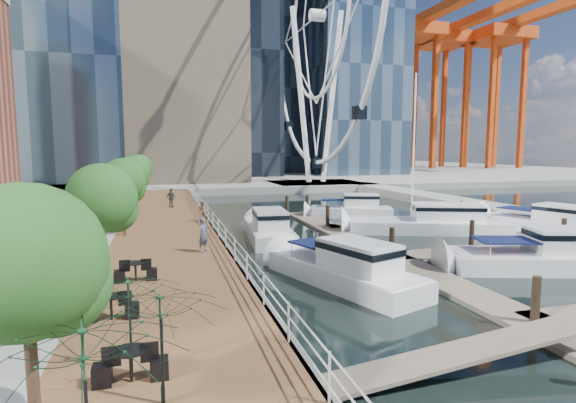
# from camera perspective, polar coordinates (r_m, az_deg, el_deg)

# --- Properties ---
(ground) EXTENTS (520.00, 520.00, 0.00)m
(ground) POSITION_cam_1_polar(r_m,az_deg,el_deg) (17.84, 17.00, -13.67)
(ground) COLOR black
(ground) RESTS_ON ground
(boardwalk) EXTENTS (6.00, 60.00, 1.00)m
(boardwalk) POSITION_cam_1_polar(r_m,az_deg,el_deg) (29.53, -15.12, -4.52)
(boardwalk) COLOR brown
(boardwalk) RESTS_ON ground
(seawall) EXTENTS (0.25, 60.00, 1.00)m
(seawall) POSITION_cam_1_polar(r_m,az_deg,el_deg) (29.70, -9.31, -4.31)
(seawall) COLOR #595954
(seawall) RESTS_ON ground
(land_far) EXTENTS (200.00, 114.00, 1.00)m
(land_far) POSITION_cam_1_polar(r_m,az_deg,el_deg) (116.49, -11.27, 3.78)
(land_far) COLOR gray
(land_far) RESTS_ON ground
(breakwater) EXTENTS (4.00, 60.00, 1.00)m
(breakwater) POSITION_cam_1_polar(r_m,az_deg,el_deg) (45.18, 24.68, -1.08)
(breakwater) COLOR gray
(breakwater) RESTS_ON ground
(pier) EXTENTS (14.00, 12.00, 1.00)m
(pier) POSITION_cam_1_polar(r_m,az_deg,el_deg) (70.18, 3.57, 2.07)
(pier) COLOR gray
(pier) RESTS_ON ground
(railing) EXTENTS (0.10, 60.00, 1.05)m
(railing) POSITION_cam_1_polar(r_m,az_deg,el_deg) (29.52, -9.54, -2.37)
(railing) COLOR white
(railing) RESTS_ON boardwalk
(floating_docks) EXTENTS (16.00, 34.00, 2.60)m
(floating_docks) POSITION_cam_1_polar(r_m,az_deg,el_deg) (30.03, 19.54, -4.51)
(floating_docks) COLOR #6D6051
(floating_docks) RESTS_ON ground
(ferris_wheel) EXTENTS (5.80, 45.60, 47.80)m
(ferris_wheel) POSITION_cam_1_polar(r_m,az_deg,el_deg) (72.71, 3.73, 22.46)
(ferris_wheel) COLOR white
(ferris_wheel) RESTS_ON ground
(port_cranes) EXTENTS (40.00, 52.00, 38.00)m
(port_cranes) POSITION_cam_1_polar(r_m,az_deg,el_deg) (134.65, 19.58, 12.21)
(port_cranes) COLOR #D84C14
(port_cranes) RESTS_ON ground
(street_trees) EXTENTS (2.60, 42.60, 4.60)m
(street_trees) POSITION_cam_1_polar(r_m,az_deg,el_deg) (28.13, -20.22, 2.54)
(street_trees) COLOR #3F2B1C
(street_trees) RESTS_ON ground
(cafe_tables) EXTENTS (2.50, 13.70, 0.74)m
(cafe_tables) POSITION_cam_1_polar(r_m,az_deg,el_deg) (12.95, -20.60, -15.26)
(cafe_tables) COLOR black
(cafe_tables) RESTS_ON ground
(yacht_foreground) EXTENTS (11.20, 5.99, 2.15)m
(yacht_foreground) POSITION_cam_1_polar(r_m,az_deg,el_deg) (26.56, 30.13, -7.55)
(yacht_foreground) COLOR silver
(yacht_foreground) RESTS_ON ground
(pedestrian_near) EXTENTS (0.75, 0.74, 1.74)m
(pedestrian_near) POSITION_cam_1_polar(r_m,az_deg,el_deg) (22.82, -10.70, -4.16)
(pedestrian_near) COLOR #45495C
(pedestrian_near) RESTS_ON boardwalk
(pedestrian_mid) EXTENTS (0.61, 0.77, 1.53)m
(pedestrian_mid) POSITION_cam_1_polar(r_m,az_deg,el_deg) (32.22, -10.86, -1.21)
(pedestrian_mid) COLOR gray
(pedestrian_mid) RESTS_ON boardwalk
(pedestrian_far) EXTENTS (1.03, 0.92, 1.68)m
(pedestrian_far) POSITION_cam_1_polar(r_m,az_deg,el_deg) (40.85, -14.60, 0.45)
(pedestrian_far) COLOR #363A44
(pedestrian_far) RESTS_ON boardwalk
(moored_yachts) EXTENTS (25.42, 37.03, 11.50)m
(moored_yachts) POSITION_cam_1_polar(r_m,az_deg,el_deg) (32.39, 18.11, -4.55)
(moored_yachts) COLOR white
(moored_yachts) RESTS_ON ground
(cafe_seating) EXTENTS (4.43, 7.06, 2.70)m
(cafe_seating) POSITION_cam_1_polar(r_m,az_deg,el_deg) (9.19, -19.95, -18.66)
(cafe_seating) COLOR #103B24
(cafe_seating) RESTS_ON ground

